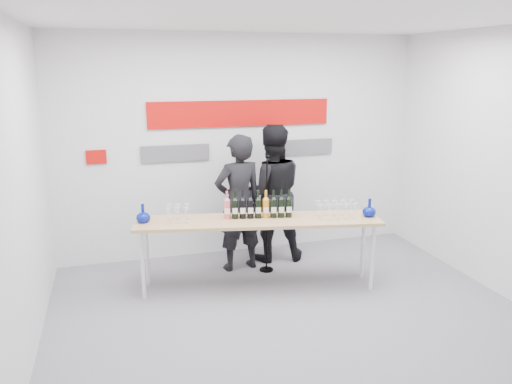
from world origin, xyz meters
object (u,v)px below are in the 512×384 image
tasting_table (258,225)px  presenter_left (239,203)px  presenter_right (271,193)px  mic_stand (267,236)px

tasting_table → presenter_left: presenter_left is taller
presenter_left → presenter_right: (0.51, 0.22, 0.04)m
tasting_table → mic_stand: (0.24, 0.45, -0.32)m
presenter_right → mic_stand: (-0.19, -0.40, -0.46)m
presenter_right → mic_stand: size_ratio=1.21×
presenter_left → presenter_right: bearing=-166.4°
tasting_table → presenter_right: size_ratio=1.57×
presenter_left → mic_stand: size_ratio=1.16×
tasting_table → presenter_left: (-0.08, 0.63, 0.10)m
presenter_left → tasting_table: bearing=87.1°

